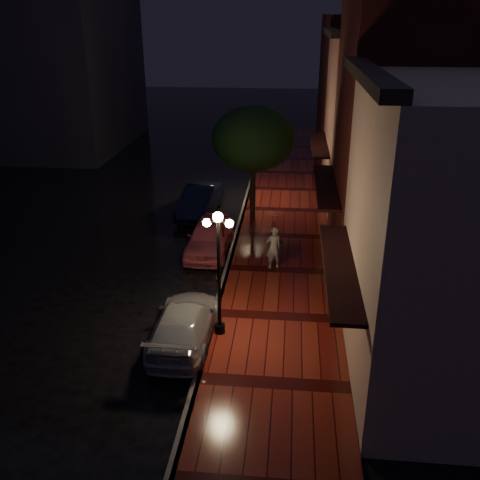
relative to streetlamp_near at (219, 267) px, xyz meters
The scene contains 15 objects.
ground 5.65m from the streetlamp_near, 94.00° to the left, with size 120.00×120.00×0.00m, color black.
sidewalk 5.91m from the streetlamp_near, 69.19° to the left, with size 4.50×60.00×0.15m, color #48100D.
curb 5.61m from the streetlamp_near, 94.00° to the left, with size 0.25×60.00×0.15m, color #595451.
storefront_near 6.92m from the streetlamp_near, ahead, with size 5.00×8.00×8.50m, color gray.
storefront_mid 10.08m from the streetlamp_near, 46.47° to the left, with size 5.00×8.00×11.00m, color #511914.
storefront_far 16.52m from the streetlamp_near, 66.09° to the left, with size 5.00×8.00×9.00m, color #8C5951.
storefront_extra 25.98m from the streetlamp_near, 75.10° to the left, with size 5.00×12.00×10.00m, color #511914.
streetlamp_near is the anchor object (origin of this frame).
streetlamp_far 14.00m from the streetlamp_near, 90.00° to the left, with size 0.96×0.36×4.31m.
street_tree 11.12m from the streetlamp_near, 88.65° to the left, with size 4.16×4.16×5.80m.
pink_car 7.19m from the streetlamp_near, 101.36° to the left, with size 1.81×4.50×1.53m, color #C75160.
navy_car 12.17m from the streetlamp_near, 102.75° to the left, with size 1.65×4.72×1.56m, color black.
silver_car 2.26m from the streetlamp_near, 159.77° to the right, with size 1.90×4.66×1.35m, color #A2A3AA.
woman_with_umbrella 5.45m from the streetlamp_near, 72.91° to the left, with size 1.06×1.08×2.56m.
parking_meter 6.31m from the streetlamp_near, 84.14° to the left, with size 0.12×0.10×1.22m.
Camera 1 is at (2.55, -20.22, 10.07)m, focal length 40.00 mm.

